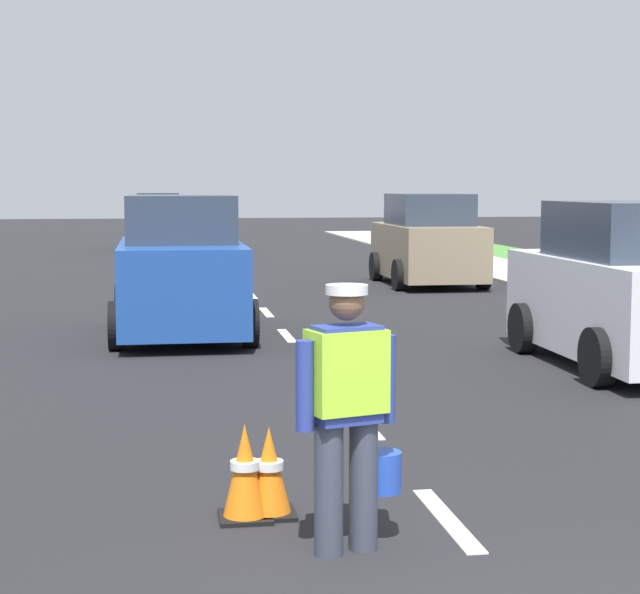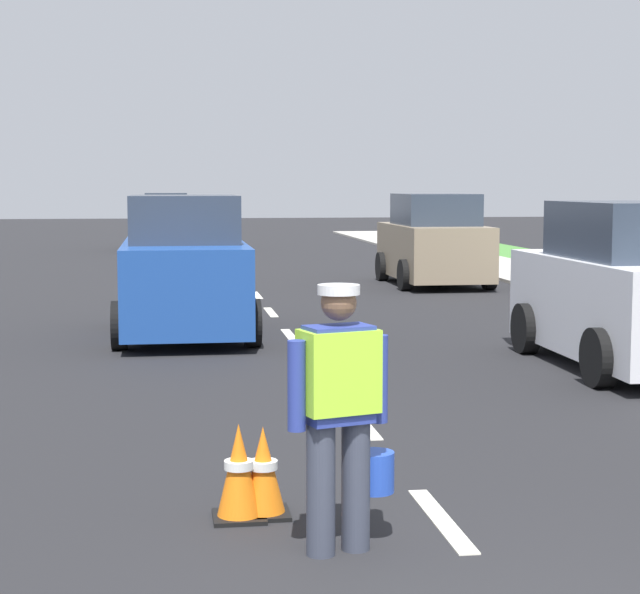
{
  "view_description": "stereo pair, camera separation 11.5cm",
  "coord_description": "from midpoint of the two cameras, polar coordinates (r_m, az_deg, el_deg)",
  "views": [
    {
      "loc": [
        -1.94,
        -4.17,
        2.27
      ],
      "look_at": [
        -0.24,
        6.85,
        1.1
      ],
      "focal_mm": 60.13,
      "sensor_mm": 36.0,
      "label": 1
    },
    {
      "loc": [
        -1.82,
        -4.19,
        2.27
      ],
      "look_at": [
        -0.24,
        6.85,
        1.1
      ],
      "focal_mm": 60.13,
      "sensor_mm": 36.0,
      "label": 2
    }
  ],
  "objects": [
    {
      "name": "car_parked_curbside",
      "position": [
        13.84,
        16.46,
        0.31
      ],
      "size": [
        2.03,
        4.01,
        2.06
      ],
      "color": "silver",
      "rests_on": "ground"
    },
    {
      "name": "car_oncoming_third",
      "position": [
        38.11,
        -8.1,
        3.9
      ],
      "size": [
        1.89,
        3.82,
        1.98
      ],
      "color": "black",
      "rests_on": "ground"
    },
    {
      "name": "ground_plane",
      "position": [
        25.35,
        -3.88,
        0.85
      ],
      "size": [
        96.0,
        96.0,
        0.0
      ],
      "primitive_type": "plane",
      "color": "black"
    },
    {
      "name": "traffic_cone_near",
      "position": [
        7.39,
        -3.89,
        -9.28
      ],
      "size": [
        0.36,
        0.36,
        0.66
      ],
      "color": "black",
      "rests_on": "ground"
    },
    {
      "name": "car_parked_far",
      "position": [
        24.4,
        6.22,
        2.89
      ],
      "size": [
        2.09,
        3.95,
        2.07
      ],
      "color": "gray",
      "rests_on": "ground"
    },
    {
      "name": "road_worker",
      "position": [
        6.61,
        1.65,
        -5.72
      ],
      "size": [
        0.71,
        0.51,
        1.67
      ],
      "color": "#383D4C",
      "rests_on": "ground"
    },
    {
      "name": "lane_center_line",
      "position": [
        29.53,
        -4.49,
        1.58
      ],
      "size": [
        0.14,
        46.4,
        0.01
      ],
      "color": "silver",
      "rests_on": "ground"
    },
    {
      "name": "car_oncoming_lead",
      "position": [
        16.19,
        -7.03,
        1.39
      ],
      "size": [
        2.06,
        3.98,
        2.11
      ],
      "color": "#1E4799",
      "rests_on": "ground"
    },
    {
      "name": "traffic_cone_far",
      "position": [
        7.46,
        -2.6,
        -9.27
      ],
      "size": [
        0.36,
        0.36,
        0.62
      ],
      "color": "black",
      "rests_on": "ground"
    }
  ]
}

